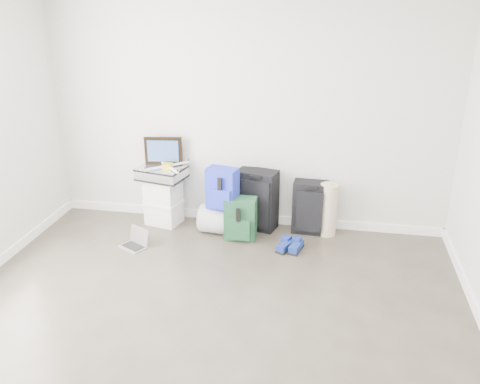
% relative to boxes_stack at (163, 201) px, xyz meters
% --- Properties ---
extents(ground, '(5.00, 5.00, 0.00)m').
position_rel_boxes_stack_xyz_m(ground, '(0.94, -2.28, -0.28)').
color(ground, '#383128').
rests_on(ground, ground).
extents(room_envelope, '(4.52, 5.02, 2.71)m').
position_rel_boxes_stack_xyz_m(room_envelope, '(0.94, -2.26, 1.44)').
color(room_envelope, silver).
rests_on(room_envelope, ground).
extents(boxes_stack, '(0.45, 0.39, 0.55)m').
position_rel_boxes_stack_xyz_m(boxes_stack, '(0.00, 0.00, 0.00)').
color(boxes_stack, silver).
rests_on(boxes_stack, ground).
extents(briefcase, '(0.57, 0.47, 0.15)m').
position_rel_boxes_stack_xyz_m(briefcase, '(0.00, 0.00, 0.35)').
color(briefcase, '#B2B2B7').
rests_on(briefcase, boxes_stack).
extents(painting, '(0.43, 0.09, 0.32)m').
position_rel_boxes_stack_xyz_m(painting, '(-0.00, 0.10, 0.58)').
color(painting, black).
rests_on(painting, briefcase).
extents(drone, '(0.43, 0.43, 0.05)m').
position_rel_boxes_stack_xyz_m(drone, '(0.08, -0.02, 0.44)').
color(drone, gold).
rests_on(drone, briefcase).
extents(duffel_bag, '(0.55, 0.38, 0.32)m').
position_rel_boxes_stack_xyz_m(duffel_bag, '(0.74, -0.14, -0.12)').
color(duffel_bag, '#909498').
rests_on(duffel_bag, ground).
extents(blue_backpack, '(0.36, 0.30, 0.46)m').
position_rel_boxes_stack_xyz_m(blue_backpack, '(0.74, -0.17, 0.26)').
color(blue_backpack, '#1926A7').
rests_on(blue_backpack, duffel_bag).
extents(large_suitcase, '(0.49, 0.38, 0.69)m').
position_rel_boxes_stack_xyz_m(large_suitcase, '(1.09, 0.08, 0.07)').
color(large_suitcase, black).
rests_on(large_suitcase, ground).
extents(green_backpack, '(0.34, 0.25, 0.48)m').
position_rel_boxes_stack_xyz_m(green_backpack, '(0.96, -0.24, -0.05)').
color(green_backpack, '#14371F').
rests_on(green_backpack, ground).
extents(carry_on, '(0.39, 0.27, 0.60)m').
position_rel_boxes_stack_xyz_m(carry_on, '(1.69, 0.07, 0.02)').
color(carry_on, black).
rests_on(carry_on, ground).
extents(shoes, '(0.29, 0.27, 0.09)m').
position_rel_boxes_stack_xyz_m(shoes, '(1.53, -0.41, -0.24)').
color(shoes, black).
rests_on(shoes, ground).
extents(rolled_rug, '(0.20, 0.20, 0.60)m').
position_rel_boxes_stack_xyz_m(rolled_rug, '(1.89, 0.04, 0.02)').
color(rolled_rug, tan).
rests_on(rolled_rug, ground).
extents(laptop, '(0.34, 0.31, 0.20)m').
position_rel_boxes_stack_xyz_m(laptop, '(-0.12, -0.62, -0.23)').
color(laptop, '#B6B6BA').
rests_on(laptop, ground).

